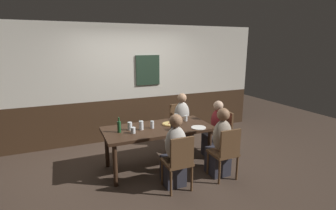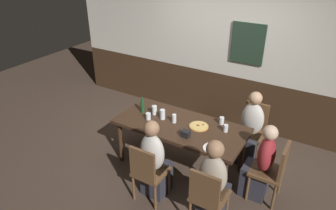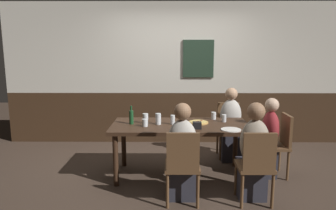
{
  "view_description": "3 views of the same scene",
  "coord_description": "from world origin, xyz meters",
  "px_view_note": "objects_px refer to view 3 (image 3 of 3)",
  "views": [
    {
      "loc": [
        -1.51,
        -3.95,
        2.15
      ],
      "look_at": [
        0.22,
        0.07,
        1.11
      ],
      "focal_mm": 27.06,
      "sensor_mm": 36.0,
      "label": 1
    },
    {
      "loc": [
        1.81,
        -3.36,
        3.08
      ],
      "look_at": [
        -0.19,
        -0.04,
        1.02
      ],
      "focal_mm": 33.07,
      "sensor_mm": 36.0,
      "label": 2
    },
    {
      "loc": [
        -0.14,
        -4.27,
        1.78
      ],
      "look_at": [
        -0.17,
        -0.08,
        1.03
      ],
      "focal_mm": 33.95,
      "sensor_mm": 36.0,
      "label": 3
    }
  ],
  "objects_px": {
    "pint_glass_pale": "(158,120)",
    "plate_white_large": "(231,130)",
    "pint_glass_stout": "(145,123)",
    "person_right_near": "(253,158)",
    "highball_clear": "(214,116)",
    "beer_glass_tall": "(145,119)",
    "pint_glass_amber": "(224,119)",
    "person_head_east": "(266,144)",
    "pizza": "(198,122)",
    "chair_mid_near": "(183,163)",
    "chair_right_near": "(256,163)",
    "chair_right_far": "(229,126)",
    "chair_head_east": "(278,142)",
    "beer_glass_half": "(173,120)",
    "person_right_far": "(231,129)",
    "condiment_caddy": "(197,125)",
    "person_mid_near": "(182,158)",
    "beer_bottle_green": "(131,117)",
    "dining_table": "(180,130)"
  },
  "relations": [
    {
      "from": "chair_right_near",
      "to": "beer_glass_tall",
      "type": "distance_m",
      "value": 1.63
    },
    {
      "from": "chair_right_near",
      "to": "beer_glass_half",
      "type": "bearing_deg",
      "value": 137.73
    },
    {
      "from": "chair_head_east",
      "to": "pint_glass_amber",
      "type": "xyz_separation_m",
      "value": [
        -0.74,
        0.16,
        0.29
      ]
    },
    {
      "from": "highball_clear",
      "to": "person_right_near",
      "type": "bearing_deg",
      "value": -71.77
    },
    {
      "from": "chair_head_east",
      "to": "chair_mid_near",
      "type": "height_order",
      "value": "same"
    },
    {
      "from": "chair_right_far",
      "to": "pint_glass_stout",
      "type": "bearing_deg",
      "value": -143.48
    },
    {
      "from": "chair_right_far",
      "to": "plate_white_large",
      "type": "relative_size",
      "value": 3.41
    },
    {
      "from": "chair_mid_near",
      "to": "person_right_near",
      "type": "xyz_separation_m",
      "value": [
        0.83,
        0.16,
        0.0
      ]
    },
    {
      "from": "chair_mid_near",
      "to": "pizza",
      "type": "relative_size",
      "value": 3.18
    },
    {
      "from": "chair_mid_near",
      "to": "pint_glass_stout",
      "type": "distance_m",
      "value": 0.93
    },
    {
      "from": "person_right_near",
      "to": "pint_glass_amber",
      "type": "relative_size",
      "value": 11.07
    },
    {
      "from": "pint_glass_pale",
      "to": "beer_glass_tall",
      "type": "distance_m",
      "value": 0.19
    },
    {
      "from": "person_head_east",
      "to": "beer_glass_half",
      "type": "bearing_deg",
      "value": 180.0
    },
    {
      "from": "person_head_east",
      "to": "pizza",
      "type": "distance_m",
      "value": 0.99
    },
    {
      "from": "dining_table",
      "to": "chair_mid_near",
      "type": "xyz_separation_m",
      "value": [
        0.0,
        -0.85,
        -0.17
      ]
    },
    {
      "from": "pizza",
      "to": "condiment_caddy",
      "type": "xyz_separation_m",
      "value": [
        -0.05,
        -0.31,
        0.03
      ]
    },
    {
      "from": "chair_head_east",
      "to": "condiment_caddy",
      "type": "bearing_deg",
      "value": -168.3
    },
    {
      "from": "chair_head_east",
      "to": "chair_right_far",
      "type": "xyz_separation_m",
      "value": [
        -0.53,
        0.85,
        0.0
      ]
    },
    {
      "from": "person_right_far",
      "to": "condiment_caddy",
      "type": "bearing_deg",
      "value": -123.77
    },
    {
      "from": "chair_head_east",
      "to": "pint_glass_pale",
      "type": "height_order",
      "value": "pint_glass_pale"
    },
    {
      "from": "beer_glass_half",
      "to": "pint_glass_amber",
      "type": "xyz_separation_m",
      "value": [
        0.73,
        0.16,
        -0.01
      ]
    },
    {
      "from": "person_head_east",
      "to": "condiment_caddy",
      "type": "relative_size",
      "value": 10.08
    },
    {
      "from": "chair_mid_near",
      "to": "beer_glass_half",
      "type": "relative_size",
      "value": 6.77
    },
    {
      "from": "person_right_near",
      "to": "highball_clear",
      "type": "xyz_separation_m",
      "value": [
        -0.33,
        1.01,
        0.29
      ]
    },
    {
      "from": "pint_glass_stout",
      "to": "person_mid_near",
      "type": "bearing_deg",
      "value": -50.1
    },
    {
      "from": "chair_right_near",
      "to": "person_mid_near",
      "type": "xyz_separation_m",
      "value": [
        -0.83,
        0.16,
        -0.0
      ]
    },
    {
      "from": "chair_head_east",
      "to": "pint_glass_stout",
      "type": "xyz_separation_m",
      "value": [
        -1.84,
        -0.12,
        0.29
      ]
    },
    {
      "from": "highball_clear",
      "to": "condiment_caddy",
      "type": "distance_m",
      "value": 0.63
    },
    {
      "from": "condiment_caddy",
      "to": "pizza",
      "type": "bearing_deg",
      "value": 81.73
    },
    {
      "from": "chair_head_east",
      "to": "highball_clear",
      "type": "distance_m",
      "value": 0.96
    },
    {
      "from": "pint_glass_amber",
      "to": "plate_white_large",
      "type": "distance_m",
      "value": 0.46
    },
    {
      "from": "chair_right_near",
      "to": "chair_right_far",
      "type": "bearing_deg",
      "value": 90.0
    },
    {
      "from": "chair_right_far",
      "to": "pizza",
      "type": "relative_size",
      "value": 3.18
    },
    {
      "from": "pizza",
      "to": "beer_bottle_green",
      "type": "distance_m",
      "value": 0.94
    },
    {
      "from": "pint_glass_stout",
      "to": "person_right_near",
      "type": "bearing_deg",
      "value": -23.64
    },
    {
      "from": "chair_right_far",
      "to": "highball_clear",
      "type": "height_order",
      "value": "chair_right_far"
    },
    {
      "from": "chair_right_near",
      "to": "beer_bottle_green",
      "type": "relative_size",
      "value": 3.43
    },
    {
      "from": "person_head_east",
      "to": "plate_white_large",
      "type": "height_order",
      "value": "person_head_east"
    },
    {
      "from": "chair_head_east",
      "to": "chair_right_far",
      "type": "height_order",
      "value": "same"
    },
    {
      "from": "person_right_far",
      "to": "chair_mid_near",
      "type": "bearing_deg",
      "value": -118.3
    },
    {
      "from": "pint_glass_pale",
      "to": "plate_white_large",
      "type": "xyz_separation_m",
      "value": [
        0.95,
        -0.31,
        -0.06
      ]
    },
    {
      "from": "chair_right_near",
      "to": "pint_glass_stout",
      "type": "relative_size",
      "value": 8.76
    },
    {
      "from": "pint_glass_stout",
      "to": "pizza",
      "type": "bearing_deg",
      "value": 14.61
    },
    {
      "from": "pizza",
      "to": "person_mid_near",
      "type": "bearing_deg",
      "value": -108.46
    },
    {
      "from": "pizza",
      "to": "pint_glass_pale",
      "type": "relative_size",
      "value": 1.81
    },
    {
      "from": "highball_clear",
      "to": "beer_glass_tall",
      "type": "bearing_deg",
      "value": -165.38
    },
    {
      "from": "person_head_east",
      "to": "plate_white_large",
      "type": "distance_m",
      "value": 0.7
    },
    {
      "from": "plate_white_large",
      "to": "chair_mid_near",
      "type": "bearing_deg",
      "value": -139.46
    },
    {
      "from": "chair_right_far",
      "to": "person_mid_near",
      "type": "relative_size",
      "value": 0.75
    },
    {
      "from": "person_head_east",
      "to": "pizza",
      "type": "xyz_separation_m",
      "value": [
        -0.94,
        0.07,
        0.29
      ]
    }
  ]
}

